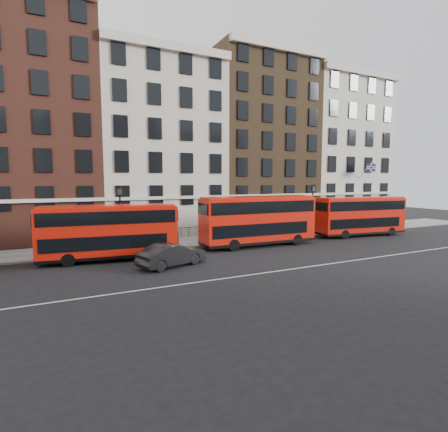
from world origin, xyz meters
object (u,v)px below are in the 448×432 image
bus_c (258,220)px  traffic_light (369,210)px  bus_b (109,231)px  car_front (172,255)px  bus_d (360,215)px

bus_c → traffic_light: (16.97, 2.57, 0.04)m
bus_b → traffic_light: size_ratio=3.04×
bus_b → car_front: 5.34m
bus_c → traffic_light: bus_c is taller
traffic_light → bus_d: bearing=-148.9°
bus_b → traffic_light: 29.94m
bus_b → bus_d: bearing=6.4°
bus_b → bus_c: bearing=6.4°
bus_d → bus_c: bearing=-173.0°
bus_b → traffic_light: bearing=11.4°
bus_c → bus_d: 12.72m
bus_b → traffic_light: bus_b is taller
traffic_light → bus_b: bearing=-175.1°
bus_d → car_front: size_ratio=2.05×
bus_c → bus_b: bearing=-178.5°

